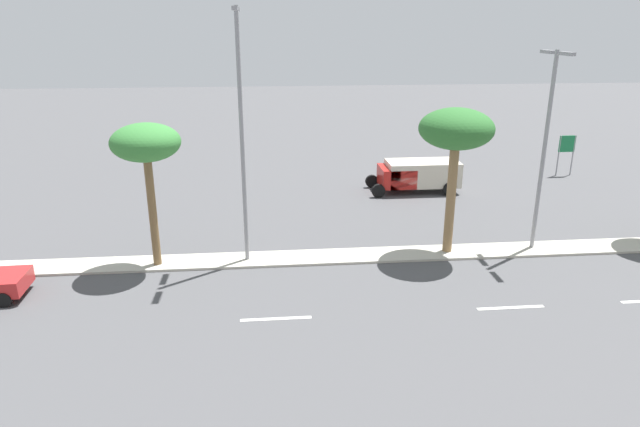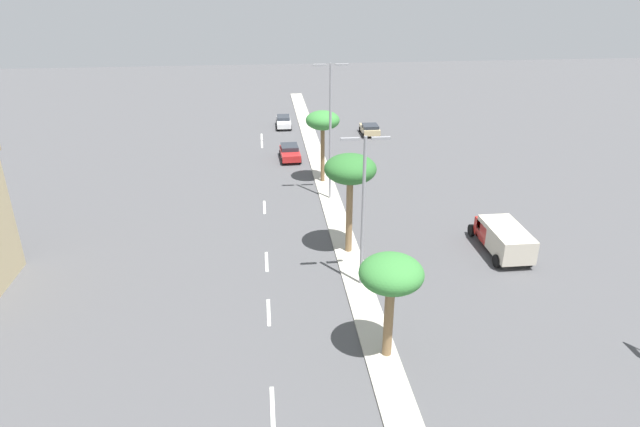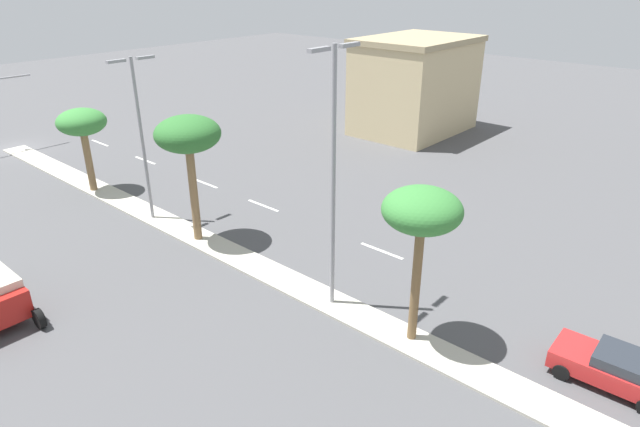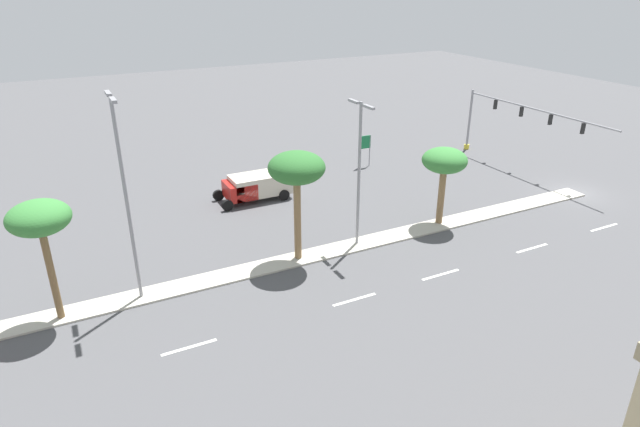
{
  "view_description": "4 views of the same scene",
  "coord_description": "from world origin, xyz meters",
  "px_view_note": "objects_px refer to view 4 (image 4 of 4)",
  "views": [
    {
      "loc": [
        -25.31,
        34.98,
        11.01
      ],
      "look_at": [
        1.01,
        32.47,
        1.99
      ],
      "focal_mm": 31.39,
      "sensor_mm": 36.0,
      "label": 1
    },
    {
      "loc": [
        -5.71,
        -8.43,
        18.67
      ],
      "look_at": [
        -1.6,
        29.58,
        1.57
      ],
      "focal_mm": 30.89,
      "sensor_mm": 36.0,
      "label": 2
    },
    {
      "loc": [
        16.44,
        49.83,
        14.35
      ],
      "look_at": [
        -3.15,
        32.63,
        2.52
      ],
      "focal_mm": 30.5,
      "sensor_mm": 36.0,
      "label": 3
    },
    {
      "loc": [
        -28.45,
        39.07,
        17.12
      ],
      "look_at": [
        -0.52,
        24.82,
        3.23
      ],
      "focal_mm": 30.48,
      "sensor_mm": 36.0,
      "label": 4
    }
  ],
  "objects_px": {
    "box_truck": "(255,186)",
    "street_lamp_rear": "(359,164)",
    "street_lamp_left": "(125,188)",
    "palm_tree_rear": "(297,170)",
    "palm_tree_leading": "(39,220)",
    "traffic_signal_gantry": "(505,119)",
    "directional_road_sign": "(365,145)",
    "palm_tree_trailing": "(444,162)"
  },
  "relations": [
    {
      "from": "street_lamp_left",
      "to": "traffic_signal_gantry",
      "type": "bearing_deg",
      "value": -75.69
    },
    {
      "from": "street_lamp_rear",
      "to": "street_lamp_left",
      "type": "relative_size",
      "value": 0.84
    },
    {
      "from": "palm_tree_rear",
      "to": "street_lamp_rear",
      "type": "bearing_deg",
      "value": -88.87
    },
    {
      "from": "directional_road_sign",
      "to": "street_lamp_left",
      "type": "distance_m",
      "value": 27.85
    },
    {
      "from": "street_lamp_left",
      "to": "box_truck",
      "type": "distance_m",
      "value": 16.64
    },
    {
      "from": "palm_tree_rear",
      "to": "street_lamp_left",
      "type": "bearing_deg",
      "value": 90.56
    },
    {
      "from": "palm_tree_trailing",
      "to": "palm_tree_leading",
      "type": "distance_m",
      "value": 25.95
    },
    {
      "from": "palm_tree_leading",
      "to": "palm_tree_rear",
      "type": "bearing_deg",
      "value": -88.94
    },
    {
      "from": "box_truck",
      "to": "street_lamp_rear",
      "type": "bearing_deg",
      "value": -162.77
    },
    {
      "from": "street_lamp_rear",
      "to": "palm_tree_rear",
      "type": "bearing_deg",
      "value": 91.13
    },
    {
      "from": "palm_tree_rear",
      "to": "directional_road_sign",
      "type": "bearing_deg",
      "value": -44.04
    },
    {
      "from": "street_lamp_left",
      "to": "palm_tree_rear",
      "type": "bearing_deg",
      "value": -89.44
    },
    {
      "from": "palm_tree_leading",
      "to": "street_lamp_rear",
      "type": "height_order",
      "value": "street_lamp_rear"
    },
    {
      "from": "traffic_signal_gantry",
      "to": "box_truck",
      "type": "distance_m",
      "value": 25.37
    },
    {
      "from": "directional_road_sign",
      "to": "street_lamp_rear",
      "type": "relative_size",
      "value": 0.31
    },
    {
      "from": "palm_tree_leading",
      "to": "street_lamp_rear",
      "type": "xyz_separation_m",
      "value": [
        0.35,
        -18.76,
        -0.02
      ]
    },
    {
      "from": "traffic_signal_gantry",
      "to": "street_lamp_rear",
      "type": "relative_size",
      "value": 1.75
    },
    {
      "from": "directional_road_sign",
      "to": "street_lamp_left",
      "type": "relative_size",
      "value": 0.26
    },
    {
      "from": "palm_tree_trailing",
      "to": "palm_tree_leading",
      "type": "xyz_separation_m",
      "value": [
        -0.47,
        25.92,
        1.03
      ]
    },
    {
      "from": "palm_tree_leading",
      "to": "street_lamp_left",
      "type": "relative_size",
      "value": 0.58
    },
    {
      "from": "palm_tree_rear",
      "to": "street_lamp_left",
      "type": "relative_size",
      "value": 0.62
    },
    {
      "from": "palm_tree_leading",
      "to": "street_lamp_left",
      "type": "distance_m",
      "value": 4.36
    },
    {
      "from": "traffic_signal_gantry",
      "to": "palm_tree_rear",
      "type": "distance_m",
      "value": 27.88
    },
    {
      "from": "palm_tree_leading",
      "to": "street_lamp_left",
      "type": "xyz_separation_m",
      "value": [
        0.16,
        -4.25,
        0.94
      ]
    },
    {
      "from": "directional_road_sign",
      "to": "box_truck",
      "type": "relative_size",
      "value": 0.5
    },
    {
      "from": "palm_tree_trailing",
      "to": "box_truck",
      "type": "xyz_separation_m",
      "value": [
        10.69,
        10.51,
        -3.62
      ]
    },
    {
      "from": "box_truck",
      "to": "palm_tree_trailing",
      "type": "bearing_deg",
      "value": -135.49
    },
    {
      "from": "palm_tree_trailing",
      "to": "palm_tree_leading",
      "type": "height_order",
      "value": "palm_tree_leading"
    },
    {
      "from": "street_lamp_left",
      "to": "box_truck",
      "type": "xyz_separation_m",
      "value": [
        11.0,
        -11.16,
        -5.59
      ]
    },
    {
      "from": "palm_tree_leading",
      "to": "box_truck",
      "type": "relative_size",
      "value": 1.09
    },
    {
      "from": "street_lamp_left",
      "to": "street_lamp_rear",
      "type": "bearing_deg",
      "value": -89.26
    },
    {
      "from": "palm_tree_rear",
      "to": "palm_tree_leading",
      "type": "xyz_separation_m",
      "value": [
        -0.26,
        14.26,
        -0.3
      ]
    },
    {
      "from": "directional_road_sign",
      "to": "palm_tree_rear",
      "type": "height_order",
      "value": "palm_tree_rear"
    },
    {
      "from": "traffic_signal_gantry",
      "to": "street_lamp_left",
      "type": "xyz_separation_m",
      "value": [
        -9.26,
        36.28,
        2.49
      ]
    },
    {
      "from": "directional_road_sign",
      "to": "box_truck",
      "type": "bearing_deg",
      "value": 104.08
    },
    {
      "from": "traffic_signal_gantry",
      "to": "palm_tree_leading",
      "type": "height_order",
      "value": "palm_tree_leading"
    },
    {
      "from": "street_lamp_left",
      "to": "directional_road_sign",
      "type": "bearing_deg",
      "value": -59.09
    },
    {
      "from": "street_lamp_rear",
      "to": "box_truck",
      "type": "relative_size",
      "value": 1.59
    },
    {
      "from": "street_lamp_left",
      "to": "box_truck",
      "type": "height_order",
      "value": "street_lamp_left"
    },
    {
      "from": "street_lamp_rear",
      "to": "street_lamp_left",
      "type": "height_order",
      "value": "street_lamp_left"
    },
    {
      "from": "palm_tree_rear",
      "to": "palm_tree_trailing",
      "type": "bearing_deg",
      "value": -88.99
    },
    {
      "from": "traffic_signal_gantry",
      "to": "palm_tree_rear",
      "type": "bearing_deg",
      "value": 109.22
    }
  ]
}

